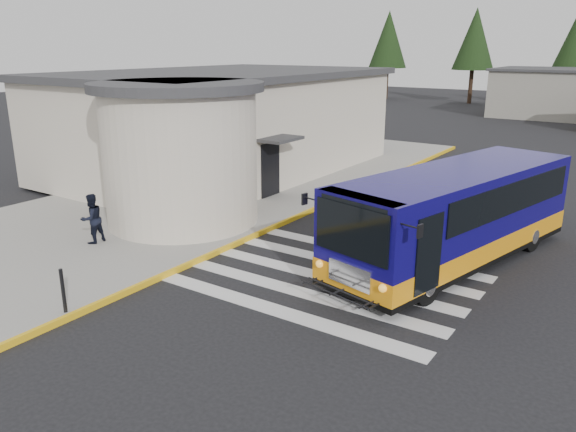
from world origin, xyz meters
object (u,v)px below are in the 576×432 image
Objects in this scene: pedestrian_a at (159,212)px; pedestrian_b at (92,219)px; bollard at (63,291)px; transit_bus at (454,219)px.

pedestrian_b is at bearing 153.40° from pedestrian_a.
pedestrian_a is 5.64m from bollard.
pedestrian_b reaches higher than pedestrian_a.
transit_bus is 6.48× the size of pedestrian_a.
transit_bus is 10.61m from bollard.
transit_bus reaches higher than pedestrian_b.
pedestrian_b is (-9.74, -5.07, -0.38)m from transit_bus.
pedestrian_a is 0.99× the size of pedestrian_b.
pedestrian_b is at bearing -139.04° from transit_bus.
pedestrian_b is (-1.19, -1.68, 0.01)m from pedestrian_a.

